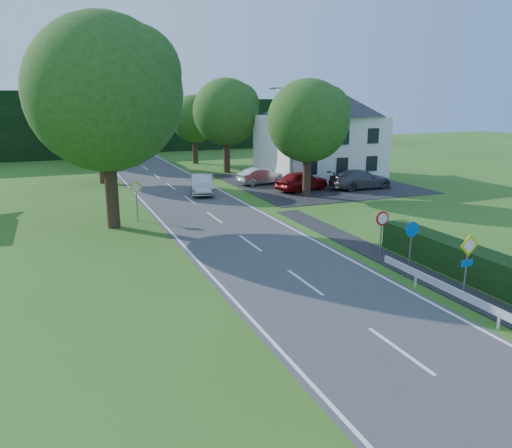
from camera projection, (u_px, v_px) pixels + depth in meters
name	position (u px, v px, depth m)	size (l,w,h in m)	color
road	(236.00, 234.00, 27.17)	(7.00, 80.00, 0.04)	#3E3E41
parking_pad	(315.00, 183.00, 43.22)	(14.00, 16.00, 0.04)	#232325
line_edge_left	(178.00, 239.00, 25.97)	(0.12, 80.00, 0.01)	white
line_edge_right	(290.00, 227.00, 28.35)	(0.12, 80.00, 0.01)	white
line_centre	(236.00, 233.00, 27.16)	(0.12, 80.00, 0.01)	white
tree_main	(107.00, 124.00, 27.13)	(9.40, 9.40, 11.64)	#214514
tree_left_far	(100.00, 133.00, 42.24)	(7.00, 7.00, 8.58)	#214514
tree_right_far	(226.00, 126.00, 48.36)	(7.40, 7.40, 9.09)	#214514
tree_left_back	(94.00, 128.00, 53.26)	(6.60, 6.60, 8.07)	#214514
tree_right_back	(195.00, 129.00, 55.36)	(6.20, 6.20, 7.56)	#214514
tree_right_mid	(308.00, 139.00, 36.40)	(7.00, 7.00, 8.58)	#214514
treeline_right	(178.00, 125.00, 70.52)	(30.00, 5.00, 7.00)	black
house_white	(320.00, 129.00, 45.57)	(10.60, 8.40, 8.60)	white
streetlight	(290.00, 135.00, 37.99)	(2.03, 0.18, 8.00)	slate
sign_priority_right	(468.00, 256.00, 17.51)	(0.78, 0.09, 2.59)	slate
sign_roundabout	(411.00, 238.00, 20.24)	(0.64, 0.08, 2.37)	slate
sign_speed_limit	(382.00, 225.00, 22.00)	(0.64, 0.11, 2.37)	slate
sign_priority_left	(136.00, 193.00, 29.57)	(0.78, 0.09, 2.44)	slate
moving_car	(202.00, 184.00, 38.17)	(1.58, 4.52, 1.49)	#B9B8BD
motorcycle	(198.00, 183.00, 40.33)	(0.62, 1.78, 0.93)	black
parked_car_red	(302.00, 181.00, 39.50)	(1.85, 4.60, 1.57)	maroon
parked_car_silver_a	(262.00, 176.00, 42.40)	(1.49, 4.27, 1.41)	#A8A9AD
parked_car_grey	(361.00, 179.00, 40.32)	(2.13, 5.25, 1.52)	#515056
parasol	(305.00, 172.00, 43.47)	(1.89, 1.93, 1.73)	red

